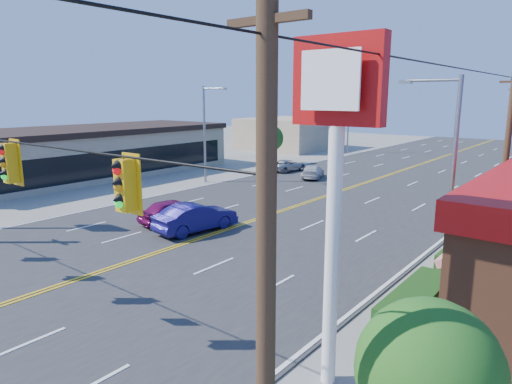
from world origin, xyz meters
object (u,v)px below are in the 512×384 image
Objects in this scene: kfc_pylon at (336,146)px; car_magenta at (174,212)px; car_silver at (288,166)px; car_blue at (196,218)px; car_white at (313,172)px.

car_magenta is at bearing 152.08° from kfc_pylon.
car_magenta is 20.12m from car_silver.
car_magenta is 2.23m from car_blue.
car_magenta is (-14.28, 7.57, -5.35)m from kfc_pylon.
kfc_pylon is 33.80m from car_silver.
car_blue reaches higher than car_silver.
car_magenta reaches higher than car_silver.
car_white is (-1.45, 17.57, -0.13)m from car_magenta.
kfc_pylon reaches higher than car_silver.
car_silver is (-19.64, 26.96, -5.49)m from kfc_pylon.
kfc_pylon reaches higher than car_white.
kfc_pylon is at bearing 133.51° from car_silver.
car_blue is (2.19, -0.40, 0.06)m from car_magenta.
car_blue is 1.18× the size of car_white.
kfc_pylon is 17.03m from car_magenta.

